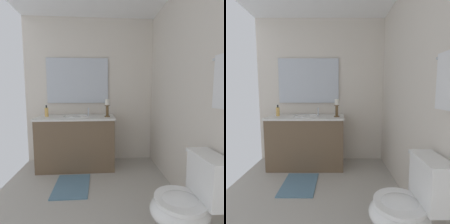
{
  "view_description": "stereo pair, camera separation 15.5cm",
  "coord_description": "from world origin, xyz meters",
  "views": [
    {
      "loc": [
        1.63,
        0.14,
        1.22
      ],
      "look_at": [
        -0.43,
        0.29,
        0.99
      ],
      "focal_mm": 28.75,
      "sensor_mm": 36.0,
      "label": 1
    },
    {
      "loc": [
        1.63,
        0.3,
        1.22
      ],
      "look_at": [
        -0.43,
        0.29,
        0.99
      ],
      "focal_mm": 28.75,
      "sensor_mm": 36.0,
      "label": 2
    }
  ],
  "objects": [
    {
      "name": "floor",
      "position": [
        0.0,
        0.0,
        -0.01
      ],
      "size": [
        3.1,
        2.2,
        0.02
      ],
      "primitive_type": "cube",
      "color": "#B2ADA3",
      "rests_on": "ground"
    },
    {
      "name": "wall_back",
      "position": [
        0.0,
        1.1,
        1.23
      ],
      "size": [
        3.1,
        0.04,
        2.45
      ],
      "primitive_type": "cube",
      "color": "silver",
      "rests_on": "ground"
    },
    {
      "name": "wall_left",
      "position": [
        -1.55,
        0.0,
        1.23
      ],
      "size": [
        0.04,
        2.2,
        2.45
      ],
      "primitive_type": "cube",
      "color": "silver",
      "rests_on": "ground"
    },
    {
      "name": "vanity_cabinet",
      "position": [
        -1.22,
        -0.22,
        0.41
      ],
      "size": [
        0.58,
        1.21,
        0.83
      ],
      "color": "brown",
      "rests_on": "ground"
    },
    {
      "name": "sink_basin",
      "position": [
        -1.22,
        -0.21,
        0.79
      ],
      "size": [
        0.4,
        0.4,
        0.24
      ],
      "color": "white",
      "rests_on": "vanity_cabinet"
    },
    {
      "name": "mirror",
      "position": [
        -1.5,
        -0.22,
        1.4
      ],
      "size": [
        0.02,
        1.03,
        0.76
      ],
      "primitive_type": "cube",
      "color": "silver"
    },
    {
      "name": "candle_holder_tall",
      "position": [
        -1.17,
        0.27,
        0.97
      ],
      "size": [
        0.09,
        0.09,
        0.28
      ],
      "color": "brown",
      "rests_on": "vanity_cabinet"
    },
    {
      "name": "soap_bottle",
      "position": [
        -1.26,
        -0.69,
        0.9
      ],
      "size": [
        0.06,
        0.06,
        0.18
      ],
      "color": "#E5B259",
      "rests_on": "vanity_cabinet"
    },
    {
      "name": "toilet",
      "position": [
        0.39,
        0.82,
        0.37
      ],
      "size": [
        0.39,
        0.54,
        0.75
      ],
      "color": "white",
      "rests_on": "ground"
    },
    {
      "name": "bath_mat",
      "position": [
        -0.6,
        -0.22,
        0.01
      ],
      "size": [
        0.6,
        0.44,
        0.02
      ],
      "primitive_type": "cube",
      "color": "slate",
      "rests_on": "ground"
    }
  ]
}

